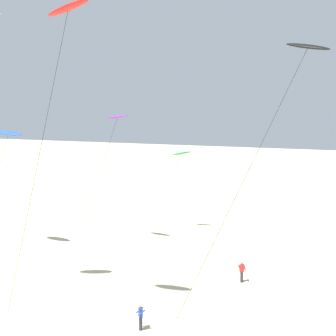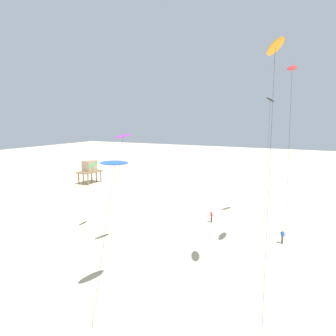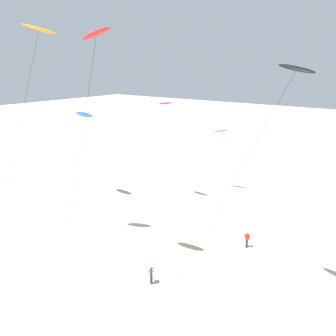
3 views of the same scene
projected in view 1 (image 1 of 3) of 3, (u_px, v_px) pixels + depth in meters
The scene contains 8 objects.
ground_plane at pixel (94, 297), 33.88m from camera, with size 260.00×260.00×0.00m, color beige.
kite_green at pixel (181, 154), 51.14m from camera, with size 4.31×0.98×9.16m.
kite_black at pixel (306, 51), 26.67m from camera, with size 8.88×1.97×17.72m.
kite_purple at pixel (117, 118), 45.34m from camera, with size 5.61×1.34×13.20m.
kite_red at pixel (68, 10), 27.44m from camera, with size 6.42×1.35×20.22m.
kite_blue at pixel (8, 134), 44.11m from camera, with size 5.89×1.38×11.76m.
kite_flyer_nearest at pixel (242, 271), 36.69m from camera, with size 0.72×0.71×1.67m.
kite_flyer_middle at pixel (141, 316), 28.80m from camera, with size 0.73×0.73×1.67m.
Camera 1 is at (17.79, -27.56, 13.82)m, focal length 49.53 mm.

